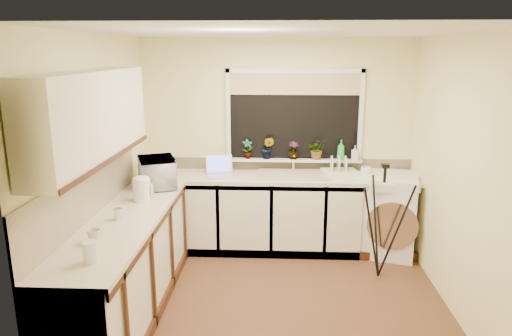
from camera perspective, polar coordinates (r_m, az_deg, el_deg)
The scene contains 34 objects.
floor at distance 4.64m, azimuth 2.27°, elevation -15.65°, with size 3.20×3.20×0.00m, color brown.
ceiling at distance 4.03m, azimuth 2.62°, elevation 16.20°, with size 3.20×3.20×0.00m, color white.
wall_back at distance 5.63m, azimuth 2.54°, elevation 3.07°, with size 3.20×3.20×0.00m, color beige.
wall_front at distance 2.75m, azimuth 2.23°, elevation -8.96°, with size 3.20×3.20×0.00m, color beige.
wall_left at distance 4.47m, azimuth -18.53°, elevation -0.57°, with size 3.00×3.00×0.00m, color beige.
wall_right at distance 4.46m, azimuth 23.46°, elevation -1.05°, with size 3.00×3.00×0.00m, color beige.
base_cabinet_back at distance 5.56m, azimuth -0.93°, elevation -5.56°, with size 2.55×0.60×0.86m, color silver.
base_cabinet_left at distance 4.37m, azimuth -15.38°, elevation -11.77°, with size 0.54×2.40×0.86m, color silver.
worktop_back at distance 5.42m, azimuth 2.48°, elevation -1.12°, with size 3.20×0.60×0.04m, color beige.
worktop_left at distance 4.20m, azimuth -15.78°, elevation -6.23°, with size 0.60×2.40×0.04m, color beige.
upper_cabinet at distance 3.90m, azimuth -19.33°, elevation 5.92°, with size 0.28×1.90×0.70m, color silver.
splashback_left at distance 4.23m, azimuth -19.71°, elevation -2.91°, with size 0.02×2.40×0.45m, color beige.
splashback_back at distance 5.67m, azimuth 2.51°, elevation 0.52°, with size 3.20×0.02×0.14m, color beige.
window_glass at distance 5.57m, azimuth 4.64°, elevation 6.30°, with size 1.50×0.02×1.00m, color black.
window_blind at distance 5.50m, azimuth 4.73°, elevation 10.13°, with size 1.50×0.02×0.25m, color tan.
windowsill at distance 5.61m, azimuth 4.56°, elevation 1.00°, with size 1.60×0.14×0.03m, color white.
sink at distance 5.41m, azimuth 4.60°, elevation -0.81°, with size 0.82×0.46×0.03m, color tan.
faucet at distance 5.56m, azimuth 4.57°, elevation 0.73°, with size 0.03×0.03×0.24m, color silver.
washing_machine at distance 5.66m, azimuth 15.44°, elevation -5.36°, with size 0.66×0.64×0.93m, color white.
laptop at distance 5.42m, azimuth -4.38°, elevation -0.29°, with size 0.36×0.36×0.22m.
kettle at distance 4.61m, azimuth -13.68°, elevation -2.59°, with size 0.17×0.17×0.22m, color white.
dish_rack at distance 5.50m, azimuth 10.13°, elevation -0.57°, with size 0.39×0.30×0.06m, color silver.
tripod at distance 4.99m, azimuth 15.00°, elevation -6.28°, with size 0.60×0.60×1.21m, color black, non-canonical shape.
glass_jug at distance 3.42m, azimuth -19.46°, elevation -9.58°, with size 0.10×0.10×0.15m, color silver.
steel_jar at distance 4.18m, azimuth -16.37°, elevation -5.38°, with size 0.07×0.07×0.10m, color silver.
microwave at distance 5.07m, azimuth -11.87°, elevation -0.52°, with size 0.53×0.36×0.30m, color white.
plant_a at distance 5.55m, azimuth -1.02°, elevation 2.31°, with size 0.12×0.08×0.23m, color #999999.
plant_b at distance 5.55m, azimuth 1.45°, elevation 2.45°, with size 0.14×0.12×0.26m, color #999999.
plant_c at distance 5.56m, azimuth 4.57°, elevation 2.15°, with size 0.12×0.12×0.21m, color #999999.
plant_d at distance 5.58m, azimuth 7.45°, elevation 2.26°, with size 0.21×0.18×0.24m, color #999999.
soap_bottle_green at distance 5.60m, azimuth 10.26°, elevation 2.19°, with size 0.09×0.09×0.23m, color green.
soap_bottle_clear at distance 5.62m, azimuth 11.89°, elevation 1.81°, with size 0.08×0.08×0.17m, color #999999.
cup_back at distance 5.56m, azimuth 13.21°, elevation -0.36°, with size 0.13×0.13×0.10m, color silver.
cup_left at distance 3.76m, azimuth -19.06°, elevation -7.81°, with size 0.11×0.11×0.10m, color beige.
Camera 1 is at (0.01, -4.03, 2.30)m, focal length 32.98 mm.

